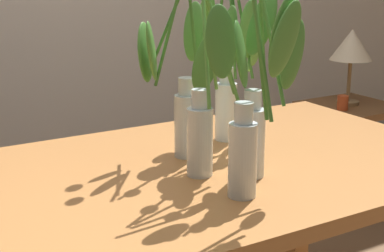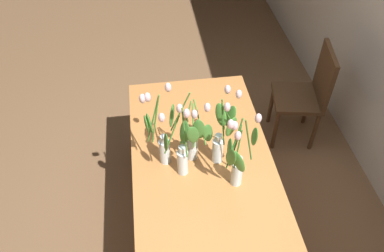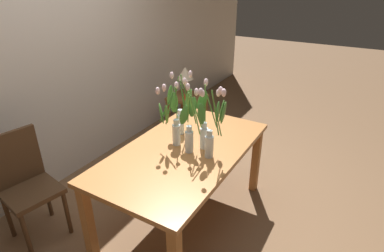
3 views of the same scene
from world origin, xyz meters
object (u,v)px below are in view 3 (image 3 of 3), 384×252
object	(u,v)px
dining_table	(184,158)
dining_chair	(25,181)
tulip_vase_4	(182,109)
side_table	(187,104)
tulip_vase_2	(213,134)
tulip_vase_0	(192,125)
tulip_vase_1	(206,126)
table_lamp	(185,74)
pillar_candle	(186,97)
tulip_vase_3	(173,122)

from	to	relation	value
dining_table	dining_chair	world-z (taller)	dining_chair
tulip_vase_4	side_table	distance (m)	1.55
dining_table	tulip_vase_2	bearing A→B (deg)	-88.00
tulip_vase_0	tulip_vase_4	size ratio (longest dim) A/B	1.00
dining_table	tulip_vase_1	bearing A→B (deg)	-51.25
side_table	table_lamp	xyz separation A→B (m)	(-0.01, 0.02, 0.42)
dining_table	tulip_vase_4	xyz separation A→B (m)	(0.24, 0.16, 0.32)
tulip_vase_2	dining_chair	world-z (taller)	tulip_vase_2
tulip_vase_2	pillar_candle	size ratio (longest dim) A/B	7.82
tulip_vase_1	tulip_vase_2	world-z (taller)	tulip_vase_2
tulip_vase_2	dining_table	bearing A→B (deg)	92.00
tulip_vase_4	dining_chair	distance (m)	1.41
dining_chair	table_lamp	distance (m)	2.30
tulip_vase_0	pillar_candle	distance (m)	1.68
tulip_vase_2	side_table	distance (m)	1.95
tulip_vase_1	tulip_vase_4	world-z (taller)	tulip_vase_4
tulip_vase_2	dining_chair	size ratio (longest dim) A/B	0.63
tulip_vase_3	dining_table	bearing A→B (deg)	-100.44
tulip_vase_0	tulip_vase_4	bearing A→B (deg)	46.10
tulip_vase_0	tulip_vase_3	bearing A→B (deg)	88.68
dining_table	dining_chair	distance (m)	1.30
tulip_vase_4	table_lamp	size ratio (longest dim) A/B	1.46
pillar_candle	tulip_vase_2	bearing A→B (deg)	-141.81
dining_table	tulip_vase_2	distance (m)	0.40
tulip_vase_1	dining_chair	distance (m)	1.53
tulip_vase_1	table_lamp	bearing A→B (deg)	36.98
dining_table	tulip_vase_2	xyz separation A→B (m)	(0.01, -0.26, 0.29)
side_table	pillar_candle	world-z (taller)	pillar_candle
dining_table	tulip_vase_2	world-z (taller)	tulip_vase_2
dining_chair	side_table	size ratio (longest dim) A/B	1.69
tulip_vase_4	side_table	world-z (taller)	tulip_vase_4
dining_table	tulip_vase_2	size ratio (longest dim) A/B	2.73
tulip_vase_0	side_table	xyz separation A→B (m)	(1.49, 0.95, -0.54)
tulip_vase_2	tulip_vase_3	size ratio (longest dim) A/B	1.07
tulip_vase_1	side_table	size ratio (longest dim) A/B	1.05
tulip_vase_3	pillar_candle	xyz separation A→B (m)	(1.36, 0.70, -0.36)
tulip_vase_0	tulip_vase_1	world-z (taller)	tulip_vase_0
table_lamp	dining_chair	bearing A→B (deg)	176.49
tulip_vase_1	tulip_vase_2	bearing A→B (deg)	-131.93
tulip_vase_2	tulip_vase_3	xyz separation A→B (m)	(0.01, 0.38, 0.00)
dining_table	table_lamp	bearing A→B (deg)	30.92
tulip_vase_0	tulip_vase_2	world-z (taller)	tulip_vase_2
tulip_vase_2	pillar_candle	world-z (taller)	tulip_vase_2
tulip_vase_2	dining_chair	xyz separation A→B (m)	(-0.78, 1.30, -0.42)
tulip_vase_2	table_lamp	world-z (taller)	tulip_vase_2
dining_table	table_lamp	size ratio (longest dim) A/B	4.02
dining_chair	table_lamp	xyz separation A→B (m)	(2.27, -0.14, 0.33)
tulip_vase_2	tulip_vase_4	world-z (taller)	tulip_vase_2
tulip_vase_4	tulip_vase_0	bearing A→B (deg)	-133.90
tulip_vase_2	tulip_vase_4	size ratio (longest dim) A/B	1.01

